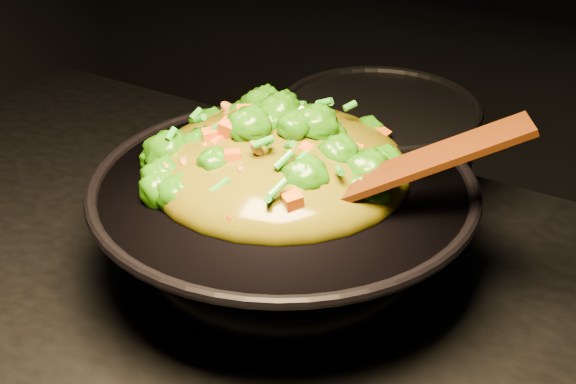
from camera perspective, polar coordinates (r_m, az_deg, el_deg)
The scene contains 4 objects.
wok at distance 0.92m, azimuth -0.33°, elevation -2.63°, with size 0.42×0.42×0.12m, color black, non-canonical shape.
stir_fry at distance 0.88m, azimuth -0.65°, elevation 4.23°, with size 0.30×0.30×0.10m, color #226307, non-canonical shape.
spatula at distance 0.82m, azimuth 7.40°, elevation 1.35°, with size 0.29×0.04×0.01m, color #390F07.
back_pot at distance 1.06m, azimuth 6.36°, elevation 2.89°, with size 0.25×0.25×0.14m, color black.
Camera 1 is at (0.49, -0.54, 1.46)m, focal length 50.00 mm.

